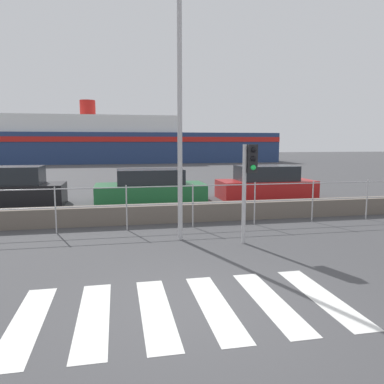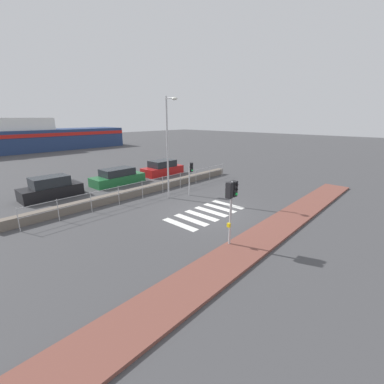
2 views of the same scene
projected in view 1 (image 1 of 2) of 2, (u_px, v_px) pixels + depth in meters
The scene contains 10 objects.
ground_plane at pixel (201, 307), 5.69m from camera, with size 160.00×160.00×0.00m, color #424244.
crosswalk at pixel (186, 308), 5.65m from camera, with size 4.95×2.40×0.01m.
seawall at pixel (157, 213), 11.68m from camera, with size 19.17×0.55×0.56m.
harbor_fence at pixel (160, 200), 10.76m from camera, with size 17.29×0.04×1.29m.
traffic_light_far at pixel (249, 171), 9.08m from camera, with size 0.34×0.32×2.44m.
streetlamp at pixel (181, 69), 8.93m from camera, with size 0.32×1.06×6.93m.
ferry_boat at pixel (119, 143), 45.24m from camera, with size 36.74×6.82×7.34m.
parked_car_black at pixel (10, 189), 14.63m from camera, with size 4.04×1.76×1.55m.
parked_car_green at pixel (150, 188), 15.71m from camera, with size 4.55×1.84×1.37m.
parked_car_red at pixel (266, 184), 16.71m from camera, with size 4.23×1.87×1.45m.
Camera 1 is at (-1.19, -5.28, 2.50)m, focal length 35.00 mm.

